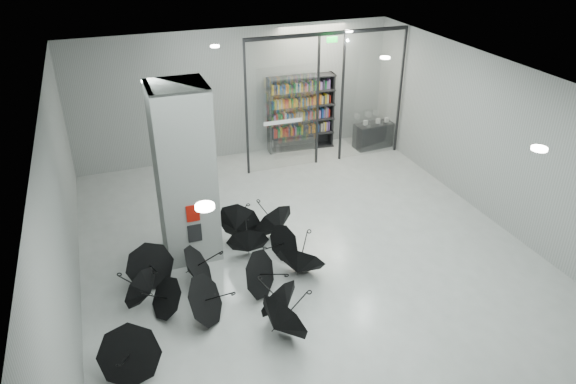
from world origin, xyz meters
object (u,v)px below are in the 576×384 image
object	(u,v)px
bookshelf	(301,113)
umbrella_cluster	(230,279)
column	(185,174)
shop_counter	(374,135)

from	to	relation	value
bookshelf	umbrella_cluster	world-z (taller)	bookshelf
column	shop_counter	size ratio (longest dim) A/B	2.94
umbrella_cluster	shop_counter	bearing A→B (deg)	41.82
bookshelf	umbrella_cluster	size ratio (longest dim) A/B	0.48
column	umbrella_cluster	bearing A→B (deg)	-75.63
column	bookshelf	world-z (taller)	column
shop_counter	umbrella_cluster	bearing A→B (deg)	-142.56
umbrella_cluster	bookshelf	bearing A→B (deg)	57.78
shop_counter	umbrella_cluster	distance (m)	8.64
bookshelf	umbrella_cluster	distance (m)	7.75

